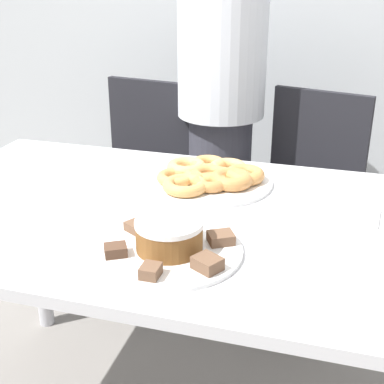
{
  "coord_description": "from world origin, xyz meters",
  "views": [
    {
      "loc": [
        0.4,
        -1.21,
        1.38
      ],
      "look_at": [
        0.04,
        0.01,
        0.83
      ],
      "focal_mm": 50.0,
      "sensor_mm": 36.0,
      "label": 1
    }
  ],
  "objects_px": {
    "person_standing": "(221,103)",
    "plate_donuts": "(209,182)",
    "office_chair_left": "(136,195)",
    "plate_cake": "(170,251)",
    "office_chair_right": "(301,214)",
    "frosted_cake": "(169,235)",
    "napkin": "(351,215)"
  },
  "relations": [
    {
      "from": "plate_donuts",
      "to": "napkin",
      "type": "bearing_deg",
      "value": -15.8
    },
    {
      "from": "office_chair_right",
      "to": "frosted_cake",
      "type": "height_order",
      "value": "office_chair_right"
    },
    {
      "from": "plate_cake",
      "to": "frosted_cake",
      "type": "xyz_separation_m",
      "value": [
        0.0,
        0.0,
        0.04
      ]
    },
    {
      "from": "person_standing",
      "to": "plate_donuts",
      "type": "distance_m",
      "value": 0.71
    },
    {
      "from": "plate_cake",
      "to": "office_chair_right",
      "type": "bearing_deg",
      "value": 77.41
    },
    {
      "from": "office_chair_right",
      "to": "person_standing",
      "type": "bearing_deg",
      "value": 176.1
    },
    {
      "from": "plate_cake",
      "to": "napkin",
      "type": "height_order",
      "value": "plate_cake"
    },
    {
      "from": "person_standing",
      "to": "plate_cake",
      "type": "height_order",
      "value": "person_standing"
    },
    {
      "from": "office_chair_left",
      "to": "plate_donuts",
      "type": "xyz_separation_m",
      "value": [
        0.48,
        -0.57,
        0.34
      ]
    },
    {
      "from": "office_chair_left",
      "to": "plate_donuts",
      "type": "bearing_deg",
      "value": -41.4
    },
    {
      "from": "office_chair_left",
      "to": "plate_cake",
      "type": "height_order",
      "value": "office_chair_left"
    },
    {
      "from": "office_chair_left",
      "to": "frosted_cake",
      "type": "xyz_separation_m",
      "value": [
        0.49,
        -0.99,
        0.38
      ]
    },
    {
      "from": "person_standing",
      "to": "office_chair_right",
      "type": "distance_m",
      "value": 0.56
    },
    {
      "from": "person_standing",
      "to": "napkin",
      "type": "distance_m",
      "value": 0.97
    },
    {
      "from": "office_chair_left",
      "to": "plate_donuts",
      "type": "relative_size",
      "value": 2.45
    },
    {
      "from": "person_standing",
      "to": "napkin",
      "type": "height_order",
      "value": "person_standing"
    },
    {
      "from": "office_chair_right",
      "to": "napkin",
      "type": "distance_m",
      "value": 0.78
    },
    {
      "from": "napkin",
      "to": "office_chair_right",
      "type": "bearing_deg",
      "value": 103.81
    },
    {
      "from": "person_standing",
      "to": "plate_cake",
      "type": "xyz_separation_m",
      "value": [
        0.15,
        -1.12,
        -0.07
      ]
    },
    {
      "from": "person_standing",
      "to": "office_chair_left",
      "type": "relative_size",
      "value": 1.76
    },
    {
      "from": "plate_donuts",
      "to": "frosted_cake",
      "type": "xyz_separation_m",
      "value": [
        0.02,
        -0.43,
        0.04
      ]
    },
    {
      "from": "office_chair_left",
      "to": "plate_cake",
      "type": "bearing_deg",
      "value": -54.86
    },
    {
      "from": "office_chair_left",
      "to": "office_chair_right",
      "type": "relative_size",
      "value": 1.0
    },
    {
      "from": "napkin",
      "to": "office_chair_left",
      "type": "bearing_deg",
      "value": 142.23
    },
    {
      "from": "office_chair_right",
      "to": "napkin",
      "type": "relative_size",
      "value": 6.14
    },
    {
      "from": "office_chair_right",
      "to": "office_chair_left",
      "type": "bearing_deg",
      "value": -165.69
    },
    {
      "from": "plate_donuts",
      "to": "napkin",
      "type": "relative_size",
      "value": 2.51
    },
    {
      "from": "office_chair_right",
      "to": "frosted_cake",
      "type": "xyz_separation_m",
      "value": [
        -0.22,
        -0.99,
        0.38
      ]
    },
    {
      "from": "plate_cake",
      "to": "office_chair_left",
      "type": "bearing_deg",
      "value": 116.39
    },
    {
      "from": "person_standing",
      "to": "plate_donuts",
      "type": "height_order",
      "value": "person_standing"
    },
    {
      "from": "plate_donuts",
      "to": "frosted_cake",
      "type": "relative_size",
      "value": 2.44
    },
    {
      "from": "person_standing",
      "to": "office_chair_right",
      "type": "relative_size",
      "value": 1.76
    }
  ]
}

